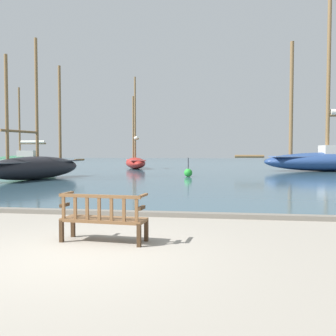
{
  "coord_description": "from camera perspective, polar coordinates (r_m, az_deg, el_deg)",
  "views": [
    {
      "loc": [
        2.47,
        -5.81,
        1.71
      ],
      "look_at": [
        0.12,
        10.0,
        1.0
      ],
      "focal_mm": 40.0,
      "sensor_mm": 36.0,
      "label": 1
    }
  ],
  "objects": [
    {
      "name": "ground_plane",
      "position": [
        6.54,
        -14.42,
        -12.7
      ],
      "size": [
        160.0,
        160.0,
        0.0
      ],
      "primitive_type": "plane",
      "color": "gray"
    },
    {
      "name": "harbor_water",
      "position": [
        49.9,
        5.61,
        0.62
      ],
      "size": [
        100.0,
        80.0,
        0.08
      ],
      "primitive_type": "cube",
      "color": "#385666",
      "rests_on": "ground"
    },
    {
      "name": "quay_edge_kerb",
      "position": [
        10.11,
        -5.85,
        -6.87
      ],
      "size": [
        40.0,
        0.3,
        0.12
      ],
      "primitive_type": "cube",
      "color": "slate",
      "rests_on": "ground"
    },
    {
      "name": "park_bench",
      "position": [
        7.2,
        -9.84,
        -7.42
      ],
      "size": [
        1.64,
        0.66,
        0.92
      ],
      "color": "#3D2A19",
      "rests_on": "ground"
    },
    {
      "name": "sailboat_nearest_starboard",
      "position": [
        23.11,
        -19.55,
        0.34
      ],
      "size": [
        3.58,
        8.44,
        8.2
      ],
      "color": "black",
      "rests_on": "harbor_water"
    },
    {
      "name": "sailboat_nearest_port",
      "position": [
        33.5,
        23.55,
        1.53
      ],
      "size": [
        13.38,
        4.52,
        14.61
      ],
      "color": "navy",
      "rests_on": "harbor_water"
    },
    {
      "name": "sailboat_mid_port",
      "position": [
        35.89,
        -21.33,
        0.98
      ],
      "size": [
        6.49,
        2.34,
        7.3
      ],
      "color": "#2D6647",
      "rests_on": "harbor_water"
    },
    {
      "name": "sailboat_mid_starboard",
      "position": [
        35.72,
        -4.99,
        1.07
      ],
      "size": [
        3.66,
        6.21,
        8.69
      ],
      "color": "maroon",
      "rests_on": "harbor_water"
    },
    {
      "name": "channel_buoy",
      "position": [
        23.97,
        3.09,
        -0.7
      ],
      "size": [
        0.53,
        0.53,
        1.23
      ],
      "color": "green",
      "rests_on": "harbor_water"
    }
  ]
}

